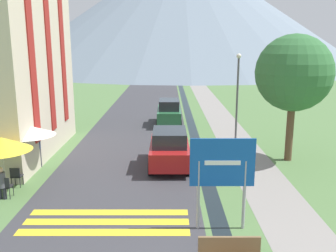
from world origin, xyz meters
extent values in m
plane|color=#517542|center=(0.00, 20.00, 0.00)|extent=(160.00, 160.00, 0.00)
cube|color=#38383D|center=(-2.50, 30.00, 0.00)|extent=(6.40, 60.00, 0.01)
cube|color=gray|center=(3.60, 30.00, 0.00)|extent=(2.20, 60.00, 0.01)
cube|color=black|center=(1.20, 30.00, 0.00)|extent=(0.60, 60.00, 0.00)
cube|color=yellow|center=(-2.50, 3.49, 0.01)|extent=(5.44, 0.44, 0.01)
cube|color=yellow|center=(-2.50, 4.19, 0.01)|extent=(5.44, 0.44, 0.01)
cube|color=yellow|center=(-2.50, 4.89, 0.01)|extent=(5.44, 0.44, 0.01)
cone|color=slate|center=(2.75, 84.10, 13.49)|extent=(81.38, 81.38, 26.98)
cube|color=maroon|center=(-6.45, 9.53, 5.23)|extent=(0.06, 0.70, 7.84)
cube|color=maroon|center=(-6.45, 12.00, 5.23)|extent=(0.06, 0.70, 7.84)
cube|color=maroon|center=(-6.45, 14.47, 5.23)|extent=(0.06, 0.70, 7.84)
cylinder|color=#9E9EA3|center=(0.48, 3.77, 1.13)|extent=(0.10, 0.10, 2.25)
cylinder|color=#9E9EA3|center=(1.91, 3.77, 1.13)|extent=(0.10, 0.10, 2.25)
cube|color=#1451AD|center=(1.20, 3.75, 2.20)|extent=(2.00, 0.05, 1.52)
cube|color=white|center=(1.20, 3.72, 2.20)|extent=(1.10, 0.02, 0.14)
cube|color=brown|center=(1.20, 2.07, 0.43)|extent=(1.70, 0.08, 0.45)
cube|color=#A31919|center=(-0.40, 9.84, 0.72)|extent=(1.81, 3.85, 0.84)
cube|color=#23282D|center=(-0.40, 9.65, 1.48)|extent=(1.54, 2.12, 0.68)
cylinder|color=black|center=(-1.26, 11.04, 0.30)|extent=(0.18, 0.60, 0.60)
cylinder|color=black|center=(0.46, 11.04, 0.30)|extent=(0.18, 0.60, 0.60)
cylinder|color=black|center=(-1.26, 8.65, 0.30)|extent=(0.18, 0.60, 0.60)
cylinder|color=black|center=(0.46, 8.65, 0.30)|extent=(0.18, 0.60, 0.60)
cube|color=#28663D|center=(-0.40, 19.14, 0.72)|extent=(1.64, 3.92, 0.84)
cube|color=#23282D|center=(-0.40, 18.94, 1.48)|extent=(1.39, 2.16, 0.68)
cylinder|color=black|center=(-1.18, 20.36, 0.30)|extent=(0.18, 0.60, 0.60)
cylinder|color=black|center=(0.38, 20.36, 0.30)|extent=(0.18, 0.60, 0.60)
cylinder|color=black|center=(-1.18, 17.92, 0.30)|extent=(0.18, 0.60, 0.60)
cylinder|color=black|center=(0.38, 17.92, 0.30)|extent=(0.18, 0.60, 0.60)
cube|color=#232328|center=(-6.84, 10.02, 0.45)|extent=(0.40, 0.40, 0.04)
cube|color=#232328|center=(-6.84, 9.84, 0.65)|extent=(0.40, 0.04, 0.40)
cylinder|color=#232328|center=(-7.01, 10.19, 0.23)|extent=(0.03, 0.03, 0.45)
cylinder|color=#232328|center=(-6.67, 10.19, 0.23)|extent=(0.03, 0.03, 0.45)
cylinder|color=#232328|center=(-7.01, 9.85, 0.23)|extent=(0.03, 0.03, 0.45)
cylinder|color=#232328|center=(-6.67, 9.85, 0.23)|extent=(0.03, 0.03, 0.45)
cube|color=#232328|center=(-6.65, 7.31, 0.45)|extent=(0.40, 0.40, 0.04)
cube|color=#232328|center=(-6.65, 7.13, 0.65)|extent=(0.40, 0.04, 0.40)
cylinder|color=#232328|center=(-6.82, 7.48, 0.23)|extent=(0.03, 0.03, 0.45)
cylinder|color=#232328|center=(-6.48, 7.48, 0.23)|extent=(0.03, 0.03, 0.45)
cylinder|color=#232328|center=(-6.82, 7.14, 0.23)|extent=(0.03, 0.03, 0.45)
cylinder|color=#232328|center=(-6.48, 7.14, 0.23)|extent=(0.03, 0.03, 0.45)
cube|color=#232328|center=(-6.61, 6.19, 0.45)|extent=(0.40, 0.40, 0.04)
cube|color=#232328|center=(-6.61, 6.01, 0.65)|extent=(0.40, 0.04, 0.40)
cylinder|color=#232328|center=(-6.78, 6.36, 0.23)|extent=(0.03, 0.03, 0.45)
cylinder|color=#232328|center=(-6.44, 6.36, 0.23)|extent=(0.03, 0.03, 0.45)
cylinder|color=#232328|center=(-6.78, 6.02, 0.23)|extent=(0.03, 0.03, 0.45)
cylinder|color=#232328|center=(-6.44, 6.02, 0.23)|extent=(0.03, 0.03, 0.45)
cylinder|color=#B7B2A8|center=(-6.82, 6.58, 1.05)|extent=(0.06, 0.06, 2.11)
cone|color=yellow|center=(-6.82, 6.58, 2.01)|extent=(2.26, 2.26, 0.52)
cylinder|color=#B7B2A8|center=(-6.54, 8.83, 1.05)|extent=(0.06, 0.06, 2.09)
cone|color=silver|center=(-6.54, 8.83, 1.99)|extent=(2.20, 2.20, 0.42)
cylinder|color=#282833|center=(-6.82, 6.05, 0.23)|extent=(0.14, 0.14, 0.46)
cylinder|color=#282833|center=(-6.64, 6.05, 0.23)|extent=(0.14, 0.14, 0.46)
cylinder|color=#4C4C56|center=(-6.73, 6.05, 0.76)|extent=(0.32, 0.32, 0.59)
sphere|color=tan|center=(-6.73, 6.05, 1.15)|extent=(0.22, 0.22, 0.22)
cylinder|color=#282833|center=(-7.07, 7.98, 0.23)|extent=(0.14, 0.14, 0.46)
cylinder|color=#282833|center=(-6.89, 7.98, 0.23)|extent=(0.14, 0.14, 0.46)
cylinder|color=maroon|center=(-6.98, 7.98, 0.73)|extent=(0.32, 0.32, 0.54)
sphere|color=#9E755B|center=(-6.98, 7.98, 1.10)|extent=(0.22, 0.22, 0.22)
cylinder|color=#282833|center=(-6.71, 9.75, 0.46)|extent=(0.14, 0.14, 0.91)
cylinder|color=#282833|center=(-6.53, 9.75, 0.46)|extent=(0.14, 0.14, 0.91)
cylinder|color=navy|center=(-6.62, 9.75, 1.22)|extent=(0.32, 0.32, 0.63)
sphere|color=beige|center=(-6.62, 9.75, 1.64)|extent=(0.22, 0.22, 0.22)
cylinder|color=#515156|center=(3.59, 14.60, 2.45)|extent=(0.12, 0.12, 4.90)
sphere|color=silver|center=(3.59, 14.60, 5.02)|extent=(0.28, 0.28, 0.28)
cylinder|color=brown|center=(5.56, 10.84, 1.40)|extent=(0.36, 0.36, 2.79)
sphere|color=#336B38|center=(5.56, 10.84, 4.36)|extent=(3.69, 3.69, 3.69)
camera|label=1|loc=(-0.47, -7.15, 5.81)|focal=40.00mm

